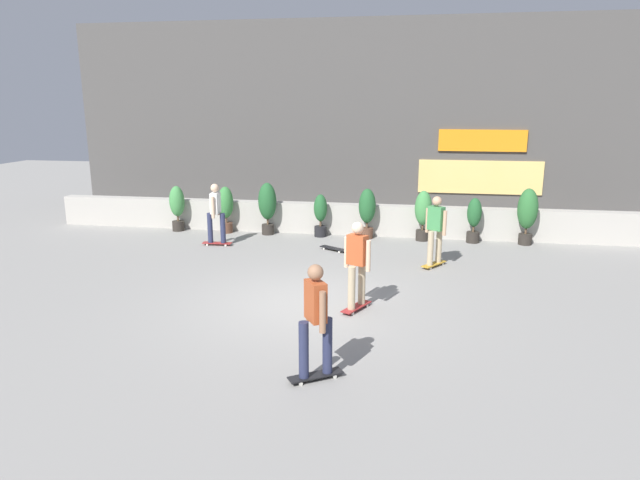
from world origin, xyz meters
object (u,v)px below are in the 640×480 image
object	(u,v)px
potted_plant_0	(177,205)
potted_plant_2	(267,204)
potted_plant_5	(423,212)
potted_plant_4	(367,210)
skater_by_wall_left	(216,212)
potted_plant_6	(474,218)
skater_far_left	(436,228)
skateboard_near_camera	(333,248)
potted_plant_7	(527,212)
skater_foreground	(316,317)
potted_plant_1	(226,207)
potted_plant_3	(320,214)
skater_by_wall_right	(357,262)

from	to	relation	value
potted_plant_0	potted_plant_2	size ratio (longest dim) A/B	0.89
potted_plant_5	potted_plant_4	bearing A→B (deg)	180.00
potted_plant_2	skater_by_wall_left	world-z (taller)	skater_by_wall_left
potted_plant_2	potted_plant_6	world-z (taller)	potted_plant_2
skater_far_left	potted_plant_2	bearing A→B (deg)	151.37
potted_plant_4	skateboard_near_camera	distance (m)	1.88
potted_plant_7	skater_foreground	distance (m)	9.62
potted_plant_0	skateboard_near_camera	bearing A→B (deg)	-17.15
potted_plant_2	skater_far_left	size ratio (longest dim) A/B	0.91
potted_plant_1	potted_plant_3	distance (m)	2.87
potted_plant_1	skater_foreground	world-z (taller)	skater_foreground
skater_far_left	skater_by_wall_right	size ratio (longest dim) A/B	1.00
potted_plant_3	potted_plant_5	distance (m)	2.93
potted_plant_7	potted_plant_2	bearing A→B (deg)	180.00
skater_far_left	skater_by_wall_right	bearing A→B (deg)	-115.50
skater_by_wall_right	potted_plant_3	bearing A→B (deg)	106.17
potted_plant_0	potted_plant_3	xyz separation A→B (m)	(4.40, 0.00, -0.11)
potted_plant_6	potted_plant_7	world-z (taller)	potted_plant_7
potted_plant_6	potted_plant_7	distance (m)	1.41
skater_foreground	skater_by_wall_right	world-z (taller)	same
potted_plant_7	skateboard_near_camera	bearing A→B (deg)	-163.14
potted_plant_7	skateboard_near_camera	distance (m)	5.40
potted_plant_6	skater_far_left	distance (m)	2.85
potted_plant_0	skater_by_wall_left	bearing A→B (deg)	-40.51
potted_plant_3	potted_plant_6	size ratio (longest dim) A/B	0.99
skater_by_wall_right	skateboard_near_camera	xyz separation A→B (m)	(-1.06, 4.23, -0.88)
potted_plant_2	skater_by_wall_left	size ratio (longest dim) A/B	0.91
potted_plant_0	skater_far_left	distance (m)	8.02
skater_foreground	skater_by_wall_right	bearing A→B (deg)	84.43
potted_plant_1	potted_plant_6	bearing A→B (deg)	-0.00
potted_plant_1	skater_foreground	size ratio (longest dim) A/B	0.82
skateboard_near_camera	potted_plant_6	bearing A→B (deg)	22.65
potted_plant_0	skater_by_wall_right	xyz separation A→B (m)	(6.07, -5.78, 0.16)
potted_plant_1	skater_far_left	world-z (taller)	skater_far_left
skater_by_wall_left	skater_far_left	world-z (taller)	same
potted_plant_4	potted_plant_6	xyz separation A→B (m)	(2.97, -0.00, -0.14)
potted_plant_3	skater_by_wall_right	size ratio (longest dim) A/B	0.73
potted_plant_0	potted_plant_1	size ratio (longest dim) A/B	0.99
potted_plant_4	skater_far_left	xyz separation A→B (m)	(1.84, -2.61, 0.11)
skater_foreground	potted_plant_7	bearing A→B (deg)	63.35
potted_plant_3	skater_by_wall_right	distance (m)	6.02
skater_by_wall_left	skater_foreground	world-z (taller)	same
skater_foreground	skater_by_wall_right	xyz separation A→B (m)	(0.27, 2.82, 0.00)
potted_plant_6	skater_by_wall_right	size ratio (longest dim) A/B	0.74
skater_foreground	skateboard_near_camera	distance (m)	7.15
potted_plant_0	potted_plant_1	xyz separation A→B (m)	(1.53, 0.00, 0.01)
potted_plant_2	potted_plant_6	bearing A→B (deg)	-0.00
potted_plant_3	potted_plant_7	size ratio (longest dim) A/B	0.80
potted_plant_1	skater_foreground	distance (m)	9.60
potted_plant_4	potted_plant_7	world-z (taller)	potted_plant_7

